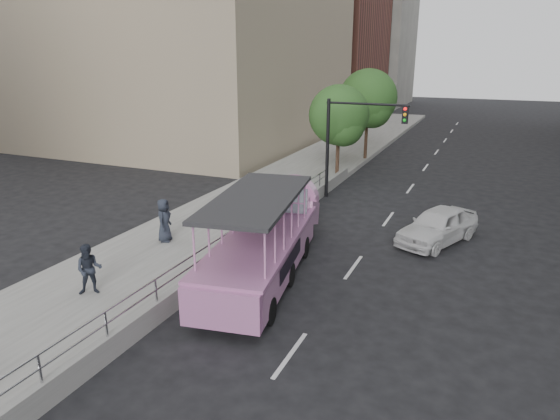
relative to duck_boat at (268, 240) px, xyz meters
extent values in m
plane|color=black|center=(1.75, -2.55, -1.16)|extent=(160.00, 160.00, 0.00)
cube|color=#A0A09B|center=(-4.00, 7.45, -1.01)|extent=(5.50, 80.00, 0.30)
cube|color=#9B9B96|center=(-1.37, -0.55, -0.68)|extent=(0.24, 30.00, 0.36)
cylinder|color=#B4B5B9|center=(-1.37, -8.55, -0.15)|extent=(0.07, 0.07, 0.70)
cylinder|color=#B4B5B9|center=(-1.37, -6.55, -0.15)|extent=(0.07, 0.07, 0.70)
cylinder|color=#B4B5B9|center=(-1.37, -4.55, -0.15)|extent=(0.07, 0.07, 0.70)
cylinder|color=#B4B5B9|center=(-1.37, -2.55, -0.15)|extent=(0.07, 0.07, 0.70)
cylinder|color=#B4B5B9|center=(-1.37, -0.55, -0.15)|extent=(0.07, 0.07, 0.70)
cylinder|color=#B4B5B9|center=(-1.37, 1.45, -0.15)|extent=(0.07, 0.07, 0.70)
cylinder|color=#B4B5B9|center=(-1.37, 3.45, -0.15)|extent=(0.07, 0.07, 0.70)
cylinder|color=#B4B5B9|center=(-1.37, 5.45, -0.15)|extent=(0.07, 0.07, 0.70)
cylinder|color=#B4B5B9|center=(-1.37, 7.45, -0.15)|extent=(0.07, 0.07, 0.70)
cylinder|color=#B4B5B9|center=(-1.37, 9.45, -0.15)|extent=(0.07, 0.07, 0.70)
cylinder|color=#B4B5B9|center=(-1.37, -0.55, -0.15)|extent=(0.06, 22.00, 0.06)
cylinder|color=#B4B5B9|center=(-1.37, -0.55, 0.18)|extent=(0.06, 22.00, 0.06)
cylinder|color=black|center=(-0.38, -3.71, -0.75)|extent=(0.45, 0.85, 0.81)
cylinder|color=black|center=(1.57, -3.38, -0.75)|extent=(0.45, 0.85, 0.81)
cylinder|color=black|center=(-0.80, -1.22, -0.75)|extent=(0.45, 0.85, 0.81)
cylinder|color=black|center=(1.15, -0.89, -0.75)|extent=(0.45, 0.85, 0.81)
cylinder|color=black|center=(-1.22, 1.26, -0.75)|extent=(0.45, 0.85, 0.81)
cylinder|color=black|center=(0.73, 1.59, -0.75)|extent=(0.45, 0.85, 0.81)
cube|color=#CF83BA|center=(0.15, -0.88, -0.23)|extent=(3.44, 7.65, 1.12)
cube|color=#CF83BA|center=(-0.57, 3.38, -0.01)|extent=(2.49, 2.25, 1.40)
cylinder|color=#CF83BA|center=(-0.70, 4.13, 0.26)|extent=(2.19, 0.97, 2.11)
cube|color=#AC649B|center=(0.78, -4.65, -0.23)|extent=(2.27, 0.68, 1.12)
cube|color=#AC649B|center=(0.15, -0.88, 0.38)|extent=(3.60, 7.93, 0.11)
cube|color=#262628|center=(0.21, -1.23, 1.89)|extent=(3.34, 6.25, 0.13)
cube|color=#8997A2|center=(-0.31, 1.82, 0.93)|extent=(2.07, 0.53, 0.94)
cube|color=#CF83BA|center=(-0.38, 2.22, 0.66)|extent=(2.10, 1.22, 0.45)
imported|color=silver|center=(5.18, 5.24, -0.43)|extent=(3.28, 4.58, 1.45)
imported|color=#252A36|center=(-3.98, -4.37, -0.05)|extent=(0.99, 0.95, 1.61)
imported|color=#252A36|center=(-4.62, 0.30, 0.01)|extent=(0.77, 0.97, 1.72)
cylinder|color=black|center=(-1.25, 0.45, 0.01)|extent=(0.07, 0.07, 2.33)
cube|color=navy|center=(-1.25, 0.45, 0.99)|extent=(0.09, 0.58, 0.84)
cube|color=silver|center=(-1.22, 0.45, 0.99)|extent=(0.06, 0.37, 0.51)
cylinder|color=black|center=(-1.15, 9.95, 1.44)|extent=(0.18, 0.18, 5.20)
cylinder|color=black|center=(0.85, 9.95, 3.84)|extent=(4.20, 0.12, 0.12)
cube|color=black|center=(2.75, 9.95, 3.39)|extent=(0.28, 0.22, 0.85)
sphere|color=red|center=(2.75, 9.82, 3.69)|extent=(0.16, 0.16, 0.16)
cylinder|color=#342218|center=(-1.65, 13.45, 0.38)|extent=(0.22, 0.22, 3.08)
sphere|color=#275723|center=(-1.65, 13.45, 2.80)|extent=(3.52, 3.52, 3.52)
sphere|color=#275723|center=(-1.25, 13.15, 2.25)|extent=(2.42, 2.42, 2.42)
cylinder|color=#342218|center=(-1.45, 19.45, 0.58)|extent=(0.22, 0.22, 3.47)
sphere|color=#275723|center=(-1.45, 19.45, 3.31)|extent=(3.97, 3.97, 3.97)
sphere|color=#275723|center=(-1.05, 19.15, 2.69)|extent=(2.73, 2.73, 2.73)
cube|color=brown|center=(-16.25, 45.45, 11.84)|extent=(18.00, 16.00, 26.00)
cube|color=gray|center=(-14.25, 61.45, 8.84)|extent=(16.00, 14.00, 20.00)
camera|label=1|loc=(6.96, -14.83, 6.26)|focal=32.00mm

